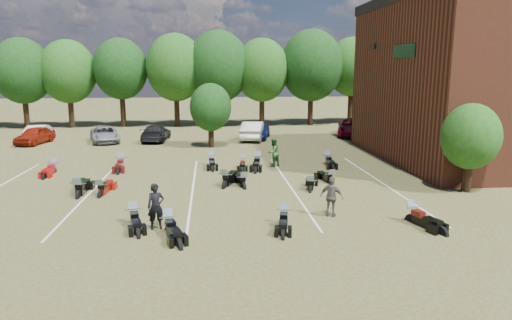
{
  "coord_description": "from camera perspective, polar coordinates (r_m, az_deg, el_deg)",
  "views": [
    {
      "loc": [
        -2.05,
        -19.71,
        5.95
      ],
      "look_at": [
        0.34,
        4.0,
        1.2
      ],
      "focal_mm": 32.0,
      "sensor_mm": 36.0,
      "label": 1
    }
  ],
  "objects": [
    {
      "name": "motorcycle_4",
      "position": [
        18.06,
        3.5,
        -7.98
      ],
      "size": [
        1.03,
        2.17,
        1.16
      ],
      "primitive_type": null,
      "rotation": [
        0.0,
        0.0,
        -0.18
      ],
      "color": "black",
      "rests_on": "ground"
    },
    {
      "name": "car_1",
      "position": [
        42.85,
        -25.38,
        3.12
      ],
      "size": [
        1.45,
        4.12,
        1.36
      ],
      "primitive_type": "imported",
      "rotation": [
        0.0,
        0.0,
        3.14
      ],
      "color": "silver",
      "rests_on": "ground"
    },
    {
      "name": "motorcycle_2",
      "position": [
        18.7,
        -15.02,
        -7.67
      ],
      "size": [
        1.19,
        2.24,
        1.19
      ],
      "primitive_type": null,
      "rotation": [
        0.0,
        0.0,
        0.25
      ],
      "color": "black",
      "rests_on": "ground"
    },
    {
      "name": "car_3",
      "position": [
        39.43,
        -12.4,
        3.33
      ],
      "size": [
        2.3,
        4.83,
        1.36
      ],
      "primitive_type": "imported",
      "rotation": [
        0.0,
        0.0,
        3.06
      ],
      "color": "black",
      "rests_on": "ground"
    },
    {
      "name": "car_4",
      "position": [
        39.89,
        0.28,
        3.78
      ],
      "size": [
        2.76,
        4.68,
        1.49
      ],
      "primitive_type": "imported",
      "rotation": [
        0.0,
        0.0,
        -0.24
      ],
      "color": "navy",
      "rests_on": "ground"
    },
    {
      "name": "motorcycle_17",
      "position": [
        28.26,
        -1.62,
        -0.89
      ],
      "size": [
        0.87,
        2.13,
        1.15
      ],
      "primitive_type": null,
      "rotation": [
        0.0,
        0.0,
        -0.11
      ],
      "color": "black",
      "rests_on": "ground"
    },
    {
      "name": "motorcycle_8",
      "position": [
        24.08,
        -21.39,
        -3.82
      ],
      "size": [
        0.8,
        2.07,
        1.13
      ],
      "primitive_type": null,
      "rotation": [
        0.0,
        0.0,
        3.22
      ],
      "color": "black",
      "rests_on": "ground"
    },
    {
      "name": "motorcycle_9",
      "position": [
        23.18,
        -21.28,
        -4.39
      ],
      "size": [
        0.8,
        2.46,
        1.36
      ],
      "primitive_type": null,
      "rotation": [
        0.0,
        0.0,
        3.15
      ],
      "color": "black",
      "rests_on": "ground"
    },
    {
      "name": "motorcycle_12",
      "position": [
        24.45,
        9.29,
        -2.96
      ],
      "size": [
        1.04,
        2.08,
        1.11
      ],
      "primitive_type": null,
      "rotation": [
        0.0,
        0.0,
        3.35
      ],
      "color": "black",
      "rests_on": "ground"
    },
    {
      "name": "young_tree_near_building",
      "position": [
        24.43,
        25.26,
        2.67
      ],
      "size": [
        2.8,
        2.8,
        4.16
      ],
      "color": "black",
      "rests_on": "ground"
    },
    {
      "name": "car_2",
      "position": [
        39.88,
        -18.38,
        3.05
      ],
      "size": [
        3.37,
        5.04,
        1.28
      ],
      "primitive_type": "imported",
      "rotation": [
        0.0,
        0.0,
        0.29
      ],
      "color": "gray",
      "rests_on": "ground"
    },
    {
      "name": "motorcycle_20",
      "position": [
        29.35,
        8.89,
        -0.56
      ],
      "size": [
        0.83,
        2.26,
        1.24
      ],
      "primitive_type": null,
      "rotation": [
        0.0,
        0.0,
        -0.06
      ],
      "color": "black",
      "rests_on": "ground"
    },
    {
      "name": "person_grey",
      "position": [
        18.9,
        9.44,
        -4.58
      ],
      "size": [
        1.04,
        0.88,
        1.67
      ],
      "primitive_type": "imported",
      "rotation": [
        0.0,
        0.0,
        2.56
      ],
      "color": "#58534C",
      "rests_on": "ground"
    },
    {
      "name": "motorcycle_5",
      "position": [
        19.29,
        18.85,
        -7.32
      ],
      "size": [
        1.33,
        2.3,
        1.22
      ],
      "primitive_type": null,
      "rotation": [
        0.0,
        0.0,
        0.31
      ],
      "color": "black",
      "rests_on": "ground"
    },
    {
      "name": "parking_lines",
      "position": [
        23.49,
        -7.89,
        -3.49
      ],
      "size": [
        20.1,
        14.0,
        0.01
      ],
      "color": "silver",
      "rests_on": "ground"
    },
    {
      "name": "motorcycle_11",
      "position": [
        23.27,
        -1.57,
        -3.55
      ],
      "size": [
        1.13,
        2.28,
        1.22
      ],
      "primitive_type": null,
      "rotation": [
        0.0,
        0.0,
        3.35
      ],
      "color": "black",
      "rests_on": "ground"
    },
    {
      "name": "motorcycle_19",
      "position": [
        28.38,
        0.21,
        -0.83
      ],
      "size": [
        1.17,
        2.5,
        1.34
      ],
      "primitive_type": null,
      "rotation": [
        0.0,
        0.0,
        -0.18
      ],
      "color": "black",
      "rests_on": "ground"
    },
    {
      "name": "motorcycle_3",
      "position": [
        17.43,
        -10.83,
        -8.89
      ],
      "size": [
        1.34,
        2.33,
        1.24
      ],
      "primitive_type": null,
      "rotation": [
        0.0,
        0.0,
        0.3
      ],
      "color": "black",
      "rests_on": "ground"
    },
    {
      "name": "ground",
      "position": [
        20.69,
        0.18,
        -5.44
      ],
      "size": [
        160.0,
        160.0,
        0.0
      ],
      "primitive_type": "plane",
      "color": "brown",
      "rests_on": "ground"
    },
    {
      "name": "tree_line",
      "position": [
        48.72,
        -4.62,
        11.66
      ],
      "size": [
        56.0,
        6.0,
        9.79
      ],
      "color": "black",
      "rests_on": "ground"
    },
    {
      "name": "motorcycle_14",
      "position": [
        29.18,
        -16.43,
        -0.96
      ],
      "size": [
        0.87,
        2.34,
        1.28
      ],
      "primitive_type": null,
      "rotation": [
        0.0,
        0.0,
        0.06
      ],
      "color": "#460B0A",
      "rests_on": "ground"
    },
    {
      "name": "person_black",
      "position": [
        17.64,
        -12.4,
        -5.7
      ],
      "size": [
        0.72,
        0.55,
        1.76
      ],
      "primitive_type": "imported",
      "rotation": [
        0.0,
        0.0,
        0.22
      ],
      "color": "black",
      "rests_on": "ground"
    },
    {
      "name": "person_green",
      "position": [
        28.22,
        2.19,
        0.95
      ],
      "size": [
        1.1,
        1.07,
        1.79
      ],
      "primitive_type": "imported",
      "rotation": [
        0.0,
        0.0,
        3.79
      ],
      "color": "#285D22",
      "rests_on": "ground"
    },
    {
      "name": "motorcycle_7",
      "position": [
        22.98,
        -18.84,
        -4.36
      ],
      "size": [
        0.92,
        2.26,
        1.23
      ],
      "primitive_type": null,
      "rotation": [
        0.0,
        0.0,
        3.04
      ],
      "color": "maroon",
      "rests_on": "ground"
    },
    {
      "name": "motorcycle_13",
      "position": [
        22.79,
        6.81,
        -3.94
      ],
      "size": [
        1.22,
        2.2,
        1.17
      ],
      "primitive_type": null,
      "rotation": [
        0.0,
        0.0,
        2.86
      ],
      "color": "black",
      "rests_on": "ground"
    },
    {
      "name": "car_7",
      "position": [
        41.93,
        13.47,
        3.89
      ],
      "size": [
        2.38,
        5.48,
        1.57
      ],
      "primitive_type": "imported",
      "rotation": [
        0.0,
        0.0,
        3.17
      ],
      "color": "#333337",
      "rests_on": "ground"
    },
    {
      "name": "car_6",
      "position": [
        42.38,
        11.99,
        4.02
      ],
      "size": [
        4.07,
        6.12,
        1.56
      ],
      "primitive_type": "imported",
      "rotation": [
        0.0,
        0.0,
        -0.29
      ],
      "color": "#5F0518",
      "rests_on": "ground"
    },
    {
      "name": "car_5",
      "position": [
        39.11,
        -0.3,
        3.71
      ],
      "size": [
        2.76,
        5.12,
        1.6
      ],
      "primitive_type": "imported",
      "rotation": [
        0.0,
        0.0,
        2.91
      ],
      "color": "#B8B8B3",
      "rests_on": "ground"
    },
    {
      "name": "motorcycle_15",
      "position": [
        29.24,
        -23.94,
        -1.45
      ],
      "size": [
        0.71,
        2.15,
        1.19
      ],
      "primitive_type": null,
      "rotation": [
        0.0,
        0.0,
        -0.01
      ],
      "color": "#960C0A",
      "rests_on": "ground"
    },
    {
      "name": "motorcycle_10",
      "position": [
        23.44,
        -3.89,
        -3.46
      ],
      "size": [
        1.61,
        2.64,
        1.4
      ],
      "primitive_type": null,
      "rotation": [
        0.0,
        0.0,
        2.8
      ],
      "color": "black",
      "rests_on": "ground"
    },
    {
      "name": "car_0",
      "position": [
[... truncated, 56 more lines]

